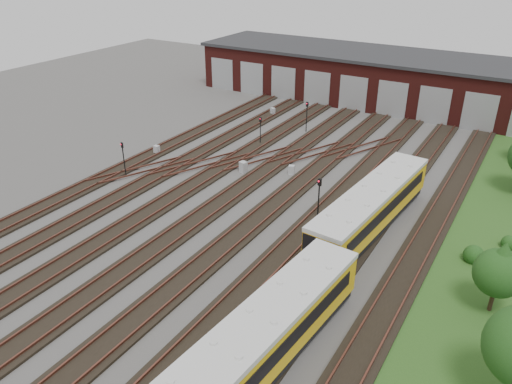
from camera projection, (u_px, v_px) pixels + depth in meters
The scene contains 17 objects.
ground at pixel (208, 235), 37.04m from camera, with size 120.00×120.00×0.00m, color #42403D.
track_network at pixel (211, 229), 37.51m from camera, with size 30.40×70.00×0.33m.
maintenance_shed at pixel (384, 78), 66.14m from camera, with size 51.00×12.50×6.35m.
grass_verge at pixel (504, 243), 35.93m from camera, with size 8.00×55.00×0.05m, color #254E1A.
metro_train at pixel (261, 341), 24.49m from camera, with size 4.06×47.56×3.18m.
signal_mast_0 at pixel (123, 155), 45.53m from camera, with size 0.28×0.27×3.22m.
signal_mast_1 at pixel (260, 127), 52.55m from camera, with size 0.25×0.23×3.01m.
signal_mast_2 at pixel (307, 113), 55.94m from camera, with size 0.28×0.26×3.47m.
signal_mast_3 at pixel (319, 195), 37.83m from camera, with size 0.32×0.31×3.62m.
relay_cabinet_0 at pixel (157, 150), 50.79m from camera, with size 0.55×0.45×0.91m, color #B1B4B7.
relay_cabinet_1 at pixel (273, 111), 62.20m from camera, with size 0.53×0.44×0.88m, color #B1B4B7.
relay_cabinet_2 at pixel (243, 167), 46.71m from camera, with size 0.65×0.55×1.09m, color #B1B4B7.
relay_cabinet_3 at pixel (291, 170), 46.42m from camera, with size 0.52×0.44×0.87m, color #B1B4B7.
relay_cabinet_4 at pixel (346, 229), 36.62m from camera, with size 0.68×0.57×1.14m, color #B1B4B7.
tree_3 at pixel (500, 268), 28.12m from camera, with size 2.86×2.86×4.75m.
bush_0 at pixel (474, 253), 33.70m from camera, with size 1.39×1.39×1.39m, color #1A4112.
bush_1 at pixel (510, 241), 35.22m from camera, with size 1.12×1.12×1.12m, color #1A4112.
Camera 1 is at (19.31, -25.24, 19.60)m, focal length 35.00 mm.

